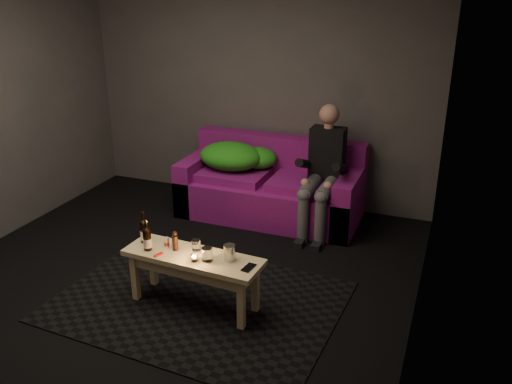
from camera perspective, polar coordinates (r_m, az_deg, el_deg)
floor at (r=4.65m, az=-10.01°, el=-10.23°), size 4.50×4.50×0.00m
room at (r=4.43m, az=-8.27°, el=11.21°), size 4.50×4.50×4.50m
rug at (r=4.47m, az=-6.11°, el=-11.36°), size 2.29×1.73×0.01m
sofa at (r=5.86m, az=1.65°, el=0.33°), size 1.91×0.86×0.82m
green_blanket at (r=5.89m, az=-2.14°, el=3.74°), size 0.84×0.57×0.29m
person at (r=5.44m, az=7.06°, el=2.50°), size 0.34×0.79×1.27m
coffee_table at (r=4.24m, az=-6.62°, el=-7.55°), size 1.12×0.41×0.45m
beer_bottle_a at (r=4.42m, az=-11.69°, el=-4.03°), size 0.07×0.07×0.27m
beer_bottle_b at (r=4.29m, az=-11.38°, el=-4.84°), size 0.07×0.07×0.26m
salt_shaker at (r=4.33m, az=-9.38°, el=-5.25°), size 0.05×0.05×0.08m
pepper_mill at (r=4.27m, az=-8.51°, el=-5.32°), size 0.05×0.05×0.12m
tumbler_back at (r=4.26m, az=-6.32°, el=-5.56°), size 0.07×0.07×0.08m
tealight at (r=4.11m, az=-6.51°, el=-6.91°), size 0.06×0.06×0.05m
tumbler_front at (r=4.09m, az=-5.17°, el=-6.54°), size 0.09×0.09×0.11m
steel_cup at (r=4.09m, az=-2.80°, el=-6.38°), size 0.12×0.12×0.12m
smartphone at (r=4.00m, az=-0.78°, el=-7.96°), size 0.08×0.14×0.01m
red_lighter at (r=4.23m, az=-10.23°, el=-6.52°), size 0.04×0.08×0.01m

